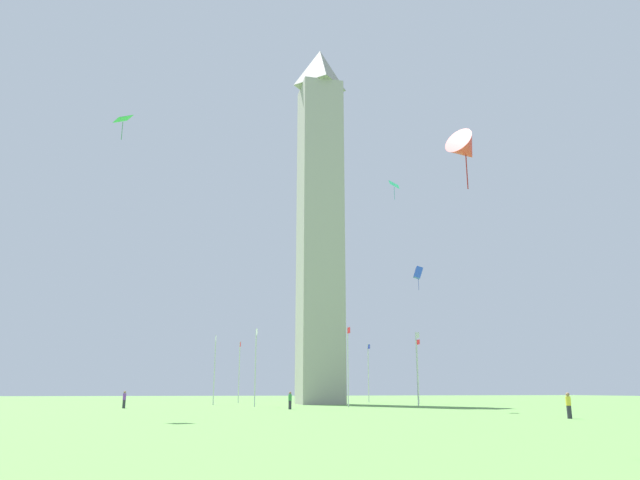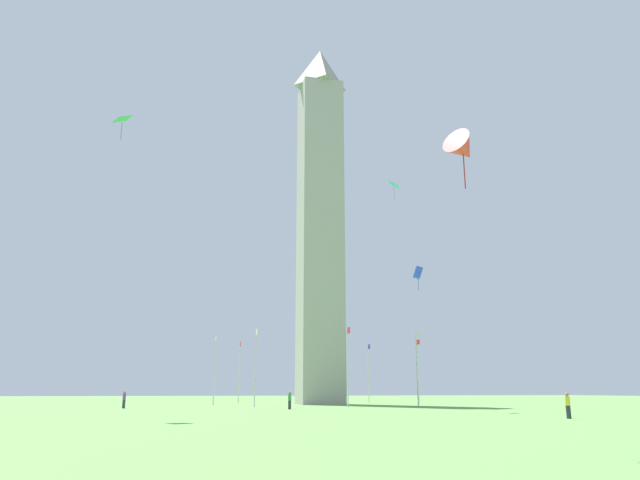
{
  "view_description": "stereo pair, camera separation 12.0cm",
  "coord_description": "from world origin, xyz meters",
  "px_view_note": "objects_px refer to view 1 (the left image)",
  "views": [
    {
      "loc": [
        77.06,
        -17.66,
        1.73
      ],
      "look_at": [
        0.0,
        0.0,
        21.78
      ],
      "focal_mm": 33.37,
      "sensor_mm": 36.0,
      "label": 1
    },
    {
      "loc": [
        77.08,
        -17.54,
        1.73
      ],
      "look_at": [
        0.0,
        0.0,
        21.78
      ],
      "focal_mm": 33.37,
      "sensor_mm": 36.0,
      "label": 2
    }
  ],
  "objects_px": {
    "kite_green_diamond": "(123,120)",
    "person_yellow_shirt": "(569,406)",
    "flagpole_w": "(215,366)",
    "kite_blue_box": "(418,273)",
    "flagpole_e": "(418,368)",
    "person_green_shirt": "(290,400)",
    "obelisk_monument": "(320,214)",
    "flagpole_ne": "(417,365)",
    "kite_red_delta": "(465,149)",
    "flagpole_nw": "(256,363)",
    "flagpole_n": "(348,363)",
    "person_purple_shirt": "(124,400)",
    "flagpole_sw": "(239,369)",
    "kite_cyan_diamond": "(394,185)",
    "flagpole_s": "(300,371)",
    "flagpole_se": "(368,370)"
  },
  "relations": [
    {
      "from": "kite_green_diamond",
      "to": "person_yellow_shirt",
      "type": "bearing_deg",
      "value": 71.61
    },
    {
      "from": "flagpole_w",
      "to": "kite_blue_box",
      "type": "distance_m",
      "value": 27.94
    },
    {
      "from": "flagpole_e",
      "to": "person_green_shirt",
      "type": "distance_m",
      "value": 28.96
    },
    {
      "from": "flagpole_w",
      "to": "obelisk_monument",
      "type": "bearing_deg",
      "value": 90.24
    },
    {
      "from": "flagpole_ne",
      "to": "kite_red_delta",
      "type": "height_order",
      "value": "kite_red_delta"
    },
    {
      "from": "obelisk_monument",
      "to": "flagpole_nw",
      "type": "xyz_separation_m",
      "value": [
        9.65,
        -9.59,
        -20.81
      ]
    },
    {
      "from": "flagpole_n",
      "to": "person_purple_shirt",
      "type": "relative_size",
      "value": 5.07
    },
    {
      "from": "flagpole_sw",
      "to": "flagpole_w",
      "type": "bearing_deg",
      "value": -22.5
    },
    {
      "from": "person_yellow_shirt",
      "to": "kite_cyan_diamond",
      "type": "height_order",
      "value": "kite_cyan_diamond"
    },
    {
      "from": "person_yellow_shirt",
      "to": "kite_blue_box",
      "type": "height_order",
      "value": "kite_blue_box"
    },
    {
      "from": "flagpole_nw",
      "to": "kite_blue_box",
      "type": "bearing_deg",
      "value": 77.04
    },
    {
      "from": "obelisk_monument",
      "to": "flagpole_e",
      "type": "distance_m",
      "value": 24.84
    },
    {
      "from": "obelisk_monument",
      "to": "flagpole_s",
      "type": "height_order",
      "value": "obelisk_monument"
    },
    {
      "from": "flagpole_n",
      "to": "kite_green_diamond",
      "type": "height_order",
      "value": "kite_green_diamond"
    },
    {
      "from": "flagpole_e",
      "to": "person_purple_shirt",
      "type": "relative_size",
      "value": 5.07
    },
    {
      "from": "flagpole_n",
      "to": "flagpole_se",
      "type": "bearing_deg",
      "value": 157.5
    },
    {
      "from": "flagpole_n",
      "to": "flagpole_w",
      "type": "distance_m",
      "value": 19.18
    },
    {
      "from": "flagpole_se",
      "to": "flagpole_sw",
      "type": "height_order",
      "value": "same"
    },
    {
      "from": "flagpole_ne",
      "to": "flagpole_nw",
      "type": "xyz_separation_m",
      "value": [
        -0.0,
        -19.18,
        0.0
      ]
    },
    {
      "from": "flagpole_n",
      "to": "person_purple_shirt",
      "type": "bearing_deg",
      "value": -91.85
    },
    {
      "from": "flagpole_n",
      "to": "kite_red_delta",
      "type": "xyz_separation_m",
      "value": [
        45.45,
        -8.24,
        5.37
      ]
    },
    {
      "from": "kite_blue_box",
      "to": "person_purple_shirt",
      "type": "bearing_deg",
      "value": -91.69
    },
    {
      "from": "flagpole_sw",
      "to": "person_purple_shirt",
      "type": "bearing_deg",
      "value": -30.92
    },
    {
      "from": "flagpole_nw",
      "to": "flagpole_ne",
      "type": "bearing_deg",
      "value": 90.0
    },
    {
      "from": "flagpole_se",
      "to": "kite_cyan_diamond",
      "type": "height_order",
      "value": "kite_cyan_diamond"
    },
    {
      "from": "obelisk_monument",
      "to": "flagpole_s",
      "type": "distance_m",
      "value": 24.8
    },
    {
      "from": "kite_blue_box",
      "to": "kite_cyan_diamond",
      "type": "distance_m",
      "value": 13.2
    },
    {
      "from": "kite_blue_box",
      "to": "kite_green_diamond",
      "type": "distance_m",
      "value": 37.41
    },
    {
      "from": "kite_green_diamond",
      "to": "obelisk_monument",
      "type": "bearing_deg",
      "value": 144.72
    },
    {
      "from": "flagpole_n",
      "to": "kite_red_delta",
      "type": "bearing_deg",
      "value": -10.27
    },
    {
      "from": "flagpole_nw",
      "to": "kite_cyan_diamond",
      "type": "bearing_deg",
      "value": 41.44
    },
    {
      "from": "kite_green_diamond",
      "to": "kite_red_delta",
      "type": "distance_m",
      "value": 32.6
    },
    {
      "from": "person_yellow_shirt",
      "to": "flagpole_e",
      "type": "bearing_deg",
      "value": -15.03
    },
    {
      "from": "flagpole_sw",
      "to": "kite_blue_box",
      "type": "bearing_deg",
      "value": 37.75
    },
    {
      "from": "flagpole_se",
      "to": "person_purple_shirt",
      "type": "distance_m",
      "value": 39.74
    },
    {
      "from": "person_green_shirt",
      "to": "flagpole_w",
      "type": "bearing_deg",
      "value": 11.86
    },
    {
      "from": "obelisk_monument",
      "to": "person_yellow_shirt",
      "type": "bearing_deg",
      "value": 8.68
    },
    {
      "from": "person_yellow_shirt",
      "to": "kite_red_delta",
      "type": "xyz_separation_m",
      "value": [
        16.62,
        -14.72,
        9.25
      ]
    },
    {
      "from": "person_green_shirt",
      "to": "flagpole_s",
      "type": "bearing_deg",
      "value": -18.18
    },
    {
      "from": "flagpole_n",
      "to": "kite_green_diamond",
      "type": "distance_m",
      "value": 34.55
    },
    {
      "from": "flagpole_sw",
      "to": "kite_cyan_diamond",
      "type": "height_order",
      "value": "kite_cyan_diamond"
    },
    {
      "from": "obelisk_monument",
      "to": "kite_red_delta",
      "type": "height_order",
      "value": "obelisk_monument"
    },
    {
      "from": "person_yellow_shirt",
      "to": "kite_green_diamond",
      "type": "height_order",
      "value": "kite_green_diamond"
    },
    {
      "from": "flagpole_ne",
      "to": "flagpole_se",
      "type": "bearing_deg",
      "value": 180.0
    },
    {
      "from": "flagpole_sw",
      "to": "flagpole_ne",
      "type": "bearing_deg",
      "value": 45.0
    },
    {
      "from": "flagpole_ne",
      "to": "kite_blue_box",
      "type": "xyz_separation_m",
      "value": [
        4.16,
        -1.11,
        10.28
      ]
    },
    {
      "from": "person_purple_shirt",
      "to": "flagpole_e",
      "type": "bearing_deg",
      "value": -39.6
    },
    {
      "from": "flagpole_ne",
      "to": "flagpole_w",
      "type": "xyz_separation_m",
      "value": [
        -9.59,
        -23.15,
        0.0
      ]
    },
    {
      "from": "obelisk_monument",
      "to": "person_purple_shirt",
      "type": "distance_m",
      "value": 36.09
    },
    {
      "from": "kite_blue_box",
      "to": "flagpole_nw",
      "type": "bearing_deg",
      "value": -102.96
    }
  ]
}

